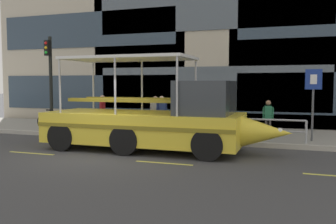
{
  "coord_description": "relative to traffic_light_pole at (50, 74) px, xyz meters",
  "views": [
    {
      "loc": [
        6.07,
        -10.91,
        2.37
      ],
      "look_at": [
        1.52,
        2.24,
        1.3
      ],
      "focal_mm": 39.54,
      "sensor_mm": 36.0,
      "label": 1
    }
  ],
  "objects": [
    {
      "name": "pedestrian_near_stern",
      "position": [
        2.72,
        0.14,
        -1.66
      ],
      "size": [
        0.24,
        0.47,
        1.66
      ],
      "color": "#1E2338",
      "rests_on": "sidewalk"
    },
    {
      "name": "lane_centreline",
      "position": [
        5.01,
        -4.6,
        -2.84
      ],
      "size": [
        25.8,
        0.12,
        0.01
      ],
      "color": "#DBD64C",
      "rests_on": "ground_plane"
    },
    {
      "name": "sidewalk",
      "position": [
        5.01,
        1.66,
        -2.75
      ],
      "size": [
        32.0,
        4.8,
        0.18
      ],
      "primitive_type": "cube",
      "color": "gray",
      "rests_on": "ground_plane"
    },
    {
      "name": "curb_edge",
      "position": [
        5.01,
        -0.83,
        -2.75
      ],
      "size": [
        32.0,
        0.18,
        0.18
      ],
      "primitive_type": "cube",
      "color": "#B2ADA3",
      "rests_on": "ground_plane"
    },
    {
      "name": "duck_tour_boat",
      "position": [
        6.45,
        -2.69,
        -1.78
      ],
      "size": [
        8.75,
        2.65,
        3.32
      ],
      "color": "yellow",
      "rests_on": "ground_plane"
    },
    {
      "name": "curb_guardrail",
      "position": [
        5.67,
        -0.49,
        -2.07
      ],
      "size": [
        11.7,
        0.09,
        0.87
      ],
      "color": "#9EA0A8",
      "rests_on": "sidewalk"
    },
    {
      "name": "ground_plane",
      "position": [
        5.01,
        -3.94,
        -2.84
      ],
      "size": [
        120.0,
        120.0,
        0.0
      ],
      "primitive_type": "plane",
      "color": "#3D3D3F"
    },
    {
      "name": "pedestrian_mid_right",
      "position": [
        5.12,
        0.66,
        -1.68
      ],
      "size": [
        0.46,
        0.23,
        1.62
      ],
      "color": "black",
      "rests_on": "sidewalk"
    },
    {
      "name": "traffic_light_pole",
      "position": [
        0.0,
        0.0,
        0.0
      ],
      "size": [
        0.24,
        0.46,
        4.41
      ],
      "color": "black",
      "rests_on": "sidewalk"
    },
    {
      "name": "pedestrian_near_bow",
      "position": [
        10.04,
        0.73,
        -1.75
      ],
      "size": [
        0.43,
        0.21,
        1.51
      ],
      "color": "#47423D",
      "rests_on": "sidewalk"
    },
    {
      "name": "leaned_bicycle",
      "position": [
        0.13,
        -0.07,
        -2.28
      ],
      "size": [
        1.74,
        0.46,
        0.96
      ],
      "color": "black",
      "rests_on": "sidewalk"
    },
    {
      "name": "pedestrian_mid_left",
      "position": [
        5.52,
        0.38,
        -1.67
      ],
      "size": [
        0.41,
        0.32,
        1.65
      ],
      "color": "black",
      "rests_on": "sidewalk"
    },
    {
      "name": "parking_sign",
      "position": [
        11.71,
        0.15,
        -0.81
      ],
      "size": [
        0.6,
        0.12,
        2.73
      ],
      "color": "#4C4F54",
      "rests_on": "sidewalk"
    }
  ]
}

